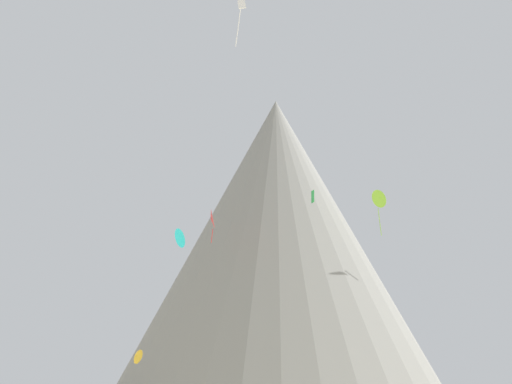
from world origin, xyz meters
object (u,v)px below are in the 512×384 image
Objects in this scene: kite_green_high at (313,197)px; kite_red_mid at (212,219)px; kite_gold_low at (137,356)px; rock_massif at (284,263)px; kite_lime_high at (379,199)px; kite_white_high at (240,9)px; kite_teal_mid at (179,238)px.

kite_red_mid is at bearing -83.54° from kite_green_high.
kite_red_mid is 19.43m from kite_gold_low.
kite_red_mid is (-11.61, -16.03, 2.59)m from rock_massif.
rock_massif is 16.08× the size of kite_red_mid.
rock_massif is at bearing 151.27° from kite_red_mid.
kite_white_high is (-22.21, -32.37, 8.16)m from kite_lime_high.
kite_red_mid is 1.78× the size of kite_teal_mid.
kite_lime_high is at bearing 108.37° from kite_red_mid.
kite_white_high is at bearing -104.24° from rock_massif.
kite_white_high is (0.47, -27.89, 12.57)m from kite_red_mid.
kite_lime_high is 13.79m from kite_green_high.
kite_white_high reaches higher than kite_green_high.
kite_white_high reaches higher than kite_teal_mid.
kite_red_mid is 23.54m from kite_lime_high.
kite_green_high is (11.85, -3.78, 2.25)m from kite_red_mid.
rock_massif is 17.46m from kite_lime_high.
rock_massif is at bearing -54.21° from kite_white_high.
rock_massif reaches higher than kite_green_high.
kite_white_high reaches higher than kite_lime_high.
rock_massif is 20.40m from kite_green_high.
rock_massif is 23.74m from kite_teal_mid.
kite_red_mid is 5.22m from kite_teal_mid.
kite_lime_high is 3.74× the size of kite_gold_low.
kite_gold_low is (-7.99, -6.27, -16.57)m from kite_red_mid.
kite_red_mid reaches higher than kite_teal_mid.
rock_massif is 41.92× the size of kite_green_high.
kite_lime_high reaches higher than kite_teal_mid.
kite_gold_low is (-4.09, -4.34, -13.69)m from kite_teal_mid.
kite_green_high reaches higher than kite_teal_mid.
kite_white_high is at bearing -1.10° from kite_green_high.
rock_massif is 28.64× the size of kite_teal_mid.
kite_white_high is 3.08× the size of kite_gold_low.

